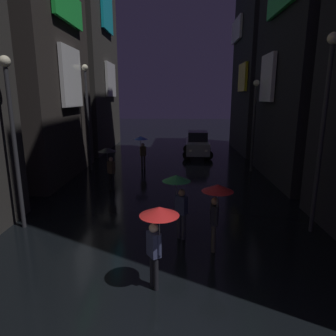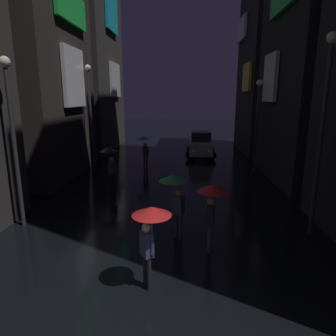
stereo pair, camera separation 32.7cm
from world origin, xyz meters
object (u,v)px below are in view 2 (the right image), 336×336
pedestrian_midstreet_centre_red (212,199)px  pedestrian_midstreet_left_black (109,156)px  car_distant (201,144)px  streetlamp_right_far (257,115)px  streetlamp_left_far (90,107)px  pedestrian_foreground_left_green (175,189)px  streetlamp_left_near (12,125)px  pedestrian_near_crossing_blue (144,143)px  streetlamp_right_near (323,116)px  pedestrian_foreground_right_red (150,225)px

pedestrian_midstreet_centre_red → pedestrian_midstreet_left_black: bearing=126.4°
pedestrian_midstreet_centre_red → car_distant: 14.99m
streetlamp_right_far → streetlamp_left_far: bearing=-179.3°
pedestrian_foreground_left_green → streetlamp_left_far: streetlamp_left_far is taller
pedestrian_midstreet_centre_red → streetlamp_right_far: (3.48, 10.16, 1.75)m
pedestrian_midstreet_centre_red → pedestrian_foreground_left_green: bearing=139.5°
car_distant → streetlamp_left_near: (-6.98, -13.37, 2.65)m
pedestrian_near_crossing_blue → streetlamp_left_far: size_ratio=0.33×
streetlamp_left_far → streetlamp_left_near: size_ratio=1.10×
streetlamp_right_near → streetlamp_left_near: 10.01m
pedestrian_foreground_right_red → car_distant: pedestrian_foreground_right_red is taller
streetlamp_right_near → pedestrian_near_crossing_blue: bearing=127.7°
pedestrian_midstreet_centre_red → pedestrian_foreground_right_red: 2.39m
streetlamp_left_far → pedestrian_foreground_left_green: bearing=-59.2°
pedestrian_midstreet_left_black → car_distant: (4.91, 8.92, -0.74)m
pedestrian_foreground_right_red → streetlamp_right_near: size_ratio=0.33×
pedestrian_near_crossing_blue → pedestrian_foreground_right_red: size_ratio=1.00×
pedestrian_foreground_left_green → streetlamp_right_near: (4.57, 0.63, 2.23)m
streetlamp_left_far → car_distant: bearing=35.2°
streetlamp_left_near → pedestrian_foreground_right_red: bearing=-34.5°
streetlamp_left_far → pedestrian_midstreet_left_black: bearing=-62.6°
pedestrian_near_crossing_blue → pedestrian_foreground_left_green: (2.27, -9.48, 0.00)m
pedestrian_near_crossing_blue → streetlamp_right_far: 7.06m
pedestrian_near_crossing_blue → streetlamp_right_near: bearing=-52.3°
streetlamp_right_far → streetlamp_left_far: (-10.00, -0.13, 0.47)m
streetlamp_right_near → streetlamp_left_far: streetlamp_right_near is taller
pedestrian_midstreet_left_black → streetlamp_left_near: 5.26m
pedestrian_near_crossing_blue → pedestrian_midstreet_left_black: (-1.09, -4.37, 0.00)m
car_distant → streetlamp_left_near: size_ratio=0.73×
pedestrian_midstreet_centre_red → streetlamp_left_far: size_ratio=0.33×
pedestrian_midstreet_centre_red → car_distant: bearing=88.2°
pedestrian_midstreet_centre_red → streetlamp_right_near: 4.42m
pedestrian_midstreet_centre_red → pedestrian_foreground_right_red: same height
pedestrian_midstreet_centre_red → pedestrian_near_crossing_blue: bearing=107.9°
car_distant → streetlamp_right_far: bearing=-57.8°
streetlamp_left_far → pedestrian_midstreet_centre_red: bearing=-57.0°
pedestrian_foreground_left_green → streetlamp_left_near: (-5.43, 0.67, 1.91)m
pedestrian_midstreet_centre_red → pedestrian_foreground_left_green: 1.43m
pedestrian_midstreet_centre_red → pedestrian_near_crossing_blue: same height
car_distant → streetlamp_right_near: bearing=-77.3°
streetlamp_left_far → pedestrian_foreground_right_red: bearing=-67.3°
streetlamp_left_far → streetlamp_left_near: (0.00, -8.44, -0.32)m
pedestrian_midstreet_centre_red → streetlamp_left_near: (-6.52, 1.60, 1.91)m
pedestrian_near_crossing_blue → pedestrian_foreground_left_green: size_ratio=1.00×
pedestrian_foreground_right_red → streetlamp_right_near: streetlamp_right_near is taller
pedestrian_midstreet_centre_red → pedestrian_foreground_right_red: (-1.56, -1.81, 0.00)m
pedestrian_foreground_right_red → streetlamp_right_near: (5.04, 3.37, 2.23)m
streetlamp_left_near → car_distant: bearing=62.4°
pedestrian_foreground_right_red → streetlamp_left_near: (-4.96, 3.41, 1.91)m
pedestrian_midstreet_left_black → pedestrian_foreground_right_red: 8.37m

